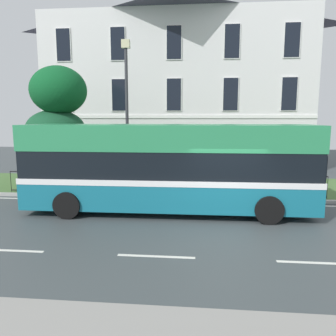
{
  "coord_description": "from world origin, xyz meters",
  "views": [
    {
      "loc": [
        -0.94,
        -9.68,
        3.51
      ],
      "look_at": [
        -2.34,
        4.91,
        1.25
      ],
      "focal_mm": 35.16,
      "sensor_mm": 36.0,
      "label": 1
    }
  ],
  "objects_px": {
    "single_decker_bus": "(169,166)",
    "litter_bin": "(197,180)",
    "georgian_townhouse": "(179,84)",
    "street_lamp_post": "(127,106)",
    "evergreen_tree": "(60,138)"
  },
  "relations": [
    {
      "from": "street_lamp_post",
      "to": "georgian_townhouse",
      "type": "bearing_deg",
      "value": 81.26
    },
    {
      "from": "evergreen_tree",
      "to": "litter_bin",
      "type": "bearing_deg",
      "value": -7.25
    },
    {
      "from": "single_decker_bus",
      "to": "litter_bin",
      "type": "height_order",
      "value": "single_decker_bus"
    },
    {
      "from": "single_decker_bus",
      "to": "litter_bin",
      "type": "bearing_deg",
      "value": 70.62
    },
    {
      "from": "single_decker_bus",
      "to": "georgian_townhouse",
      "type": "bearing_deg",
      "value": 91.53
    },
    {
      "from": "evergreen_tree",
      "to": "single_decker_bus",
      "type": "relative_size",
      "value": 0.59
    },
    {
      "from": "georgian_townhouse",
      "to": "evergreen_tree",
      "type": "distance_m",
      "value": 11.91
    },
    {
      "from": "georgian_townhouse",
      "to": "street_lamp_post",
      "type": "height_order",
      "value": "georgian_townhouse"
    },
    {
      "from": "single_decker_bus",
      "to": "street_lamp_post",
      "type": "xyz_separation_m",
      "value": [
        -2.19,
        2.95,
        2.3
      ]
    },
    {
      "from": "georgian_townhouse",
      "to": "street_lamp_post",
      "type": "xyz_separation_m",
      "value": [
        -1.69,
        -11.01,
        -2.06
      ]
    },
    {
      "from": "georgian_townhouse",
      "to": "evergreen_tree",
      "type": "height_order",
      "value": "georgian_townhouse"
    },
    {
      "from": "georgian_townhouse",
      "to": "evergreen_tree",
      "type": "bearing_deg",
      "value": -118.23
    },
    {
      "from": "georgian_townhouse",
      "to": "street_lamp_post",
      "type": "distance_m",
      "value": 11.33
    },
    {
      "from": "street_lamp_post",
      "to": "evergreen_tree",
      "type": "bearing_deg",
      "value": 164.79
    },
    {
      "from": "georgian_townhouse",
      "to": "street_lamp_post",
      "type": "relative_size",
      "value": 2.6
    }
  ]
}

